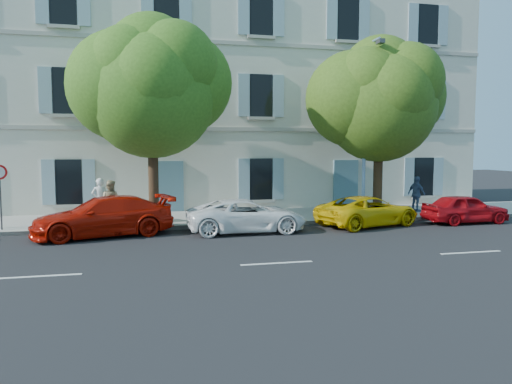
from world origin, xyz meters
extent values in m
plane|color=black|center=(0.00, 0.00, 0.00)|extent=(90.00, 90.00, 0.00)
cube|color=#A09E96|center=(0.00, 4.45, 0.07)|extent=(36.00, 4.50, 0.15)
cube|color=#9E998E|center=(0.00, 2.28, 0.08)|extent=(36.00, 0.16, 0.16)
cube|color=beige|center=(0.00, 10.20, 6.00)|extent=(28.00, 7.00, 12.00)
imported|color=#AD1204|center=(-4.83, 1.38, 0.70)|extent=(5.19, 3.08, 1.41)
imported|color=white|center=(0.27, 1.06, 0.61)|extent=(4.43, 2.05, 1.23)
imported|color=#DCB209|center=(5.29, 1.40, 0.60)|extent=(4.73, 3.21, 1.20)
imported|color=#9F0910|center=(9.53, 1.15, 0.61)|extent=(3.59, 1.51, 1.21)
cylinder|color=#3A2819|center=(-3.01, 3.35, 1.74)|extent=(0.40, 0.40, 3.19)
ellipsoid|color=#41761E|center=(-3.01, 3.35, 5.25)|extent=(5.10, 5.10, 5.61)
cylinder|color=#3A2819|center=(6.44, 2.87, 1.63)|extent=(0.39, 0.39, 2.96)
ellipsoid|color=#44691B|center=(6.44, 2.87, 4.91)|extent=(4.80, 4.80, 5.28)
cylinder|color=#383A3D|center=(-8.44, 2.75, 1.15)|extent=(0.05, 0.05, 2.00)
cylinder|color=#7293BF|center=(5.69, 2.70, 3.76)|extent=(0.14, 0.14, 7.22)
cylinder|color=#7293BF|center=(5.69, 2.07, 7.37)|extent=(0.16, 1.27, 0.09)
cube|color=#383A3D|center=(5.69, 1.44, 7.24)|extent=(0.25, 0.42, 0.16)
imported|color=silver|center=(-5.12, 4.13, 1.03)|extent=(0.71, 0.53, 1.75)
imported|color=tan|center=(-4.70, 3.67, 0.99)|extent=(0.99, 0.89, 1.69)
imported|color=#475C82|center=(8.95, 3.90, 0.98)|extent=(0.68, 1.05, 1.66)
camera|label=1|loc=(-3.60, -16.75, 3.11)|focal=35.00mm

